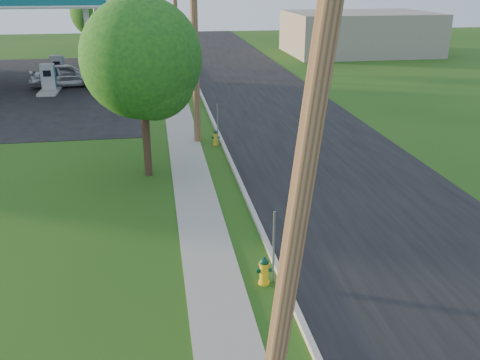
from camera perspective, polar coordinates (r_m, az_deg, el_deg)
name	(u,v)px	position (r m, az deg, el deg)	size (l,w,h in m)	color
road	(351,189)	(20.17, 11.81, -0.95)	(8.00, 120.00, 0.02)	black
curb	(245,194)	(19.14, 0.53, -1.50)	(0.15, 120.00, 0.15)	#A6A499
sidewalk	(196,198)	(18.97, -4.69, -1.98)	(1.50, 120.00, 0.03)	gray
utility_pole_near	(302,183)	(7.18, 6.64, -0.37)	(1.40, 0.32, 9.48)	brown
utility_pole_mid	(195,34)	(24.62, -4.87, 15.24)	(1.40, 0.32, 9.80)	brown
utility_pole_far	(176,12)	(42.55, -6.88, 17.38)	(1.40, 0.32, 9.50)	brown
sign_post_near	(274,248)	(13.55, 3.62, -7.23)	(0.05, 0.04, 2.00)	gray
sign_post_mid	(218,126)	(24.44, -2.40, 5.81)	(0.05, 0.04, 2.00)	gray
sign_post_far	(196,78)	(36.30, -4.74, 10.79)	(0.05, 0.04, 2.00)	gray
fuel_pump_ne	(49,81)	(38.66, -19.73, 9.86)	(1.20, 3.20, 1.90)	#A6A499
fuel_pump_se	(58,72)	(42.55, -18.84, 10.89)	(1.20, 3.20, 1.90)	#A6A499
price_pylon	(112,15)	(30.06, -13.53, 16.72)	(0.34, 2.04, 6.85)	gray
distant_building	(359,33)	(56.54, 12.61, 15.06)	(14.00, 10.00, 4.00)	gray
tree_verge	(144,63)	(20.33, -10.18, 12.14)	(4.49, 4.49, 6.80)	#392C1A
tree_lot	(98,14)	(49.38, -14.95, 16.78)	(4.43, 4.43, 6.72)	#392C1A
hydrant_near	(264,271)	(13.79, 2.59, -9.63)	(0.40, 0.35, 0.77)	yellow
hydrant_mid	(216,138)	(24.86, -2.61, 4.54)	(0.38, 0.34, 0.74)	gold
hydrant_far	(197,99)	(32.98, -4.59, 8.66)	(0.40, 0.36, 0.78)	yellow
car_silver	(66,75)	(40.16, -18.08, 10.60)	(1.97, 4.89, 1.67)	#9FA1A5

